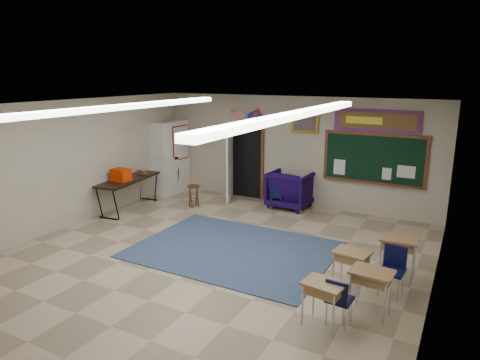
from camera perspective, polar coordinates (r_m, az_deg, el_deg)
The scene contains 24 objects.
floor at distance 8.51m, azimuth -4.78°, elevation -10.89°, with size 9.00×9.00×0.00m, color tan.
back_wall at distance 11.92m, azimuth 7.01°, elevation 3.85°, with size 8.00×0.04×3.00m, color #B2A790.
left_wall at distance 10.69m, azimuth -23.20°, elevation 1.65°, with size 0.04×9.00×3.00m, color #B2A790.
right_wall at distance 6.76m, azimuth 24.74°, elevation -5.20°, with size 0.04×9.00×3.00m, color #B2A790.
ceiling at distance 7.75m, azimuth -5.23°, elevation 9.68°, with size 8.00×9.00×0.04m, color silver.
area_rug at distance 9.04m, azimuth -0.89°, elevation -9.25°, with size 4.00×3.00×0.02m, color #324260.
fluorescent_strips at distance 7.76m, azimuth -5.22°, elevation 9.24°, with size 3.86×6.00×0.10m, color white, non-canonical shape.
doorway at distance 12.49m, azimuth 0.28°, elevation 2.35°, with size 1.10×0.89×2.16m.
chalkboard at distance 11.29m, azimuth 17.37°, elevation 2.56°, with size 2.55×0.14×1.30m.
bulletin_board at distance 11.15m, azimuth 17.74°, elevation 7.53°, with size 2.10×0.05×0.55m.
framed_art_print at distance 11.65m, azimuth 8.69°, elevation 7.78°, with size 0.75×0.05×0.65m.
wall_clock at distance 11.99m, azimuth 4.61°, elevation 8.06°, with size 0.32×0.05×0.32m.
wall_flags at distance 12.32m, azimuth 0.91°, elevation 8.87°, with size 1.16×0.06×0.70m, color red, non-canonical shape.
storage_cabinet at distance 13.26m, azimuth -9.21°, elevation 3.02°, with size 0.59×1.25×2.20m.
wingback_armchair at distance 11.78m, azimuth 6.80°, elevation -1.22°, with size 1.08×1.12×1.02m, color black.
student_chair_reading at distance 11.61m, azimuth 4.84°, elevation -2.21°, with size 0.35×0.35×0.70m, color black, non-canonical shape.
student_chair_desk_a at distance 6.61m, azimuth 13.13°, elevation -15.38°, with size 0.37×0.37×0.74m, color black, non-canonical shape.
student_chair_desk_b at distance 7.58m, azimuth 19.56°, elevation -11.56°, with size 0.41×0.41×0.82m, color black, non-canonical shape.
student_desk_front_left at distance 7.60m, azimuth 14.58°, elevation -11.31°, with size 0.63×0.51×0.69m.
student_desk_front_right at distance 8.22m, azimuth 20.28°, elevation -9.43°, with size 0.66×0.51×0.77m.
student_desk_back_left at distance 6.49m, azimuth 11.04°, elevation -15.67°, with size 0.64×0.51×0.69m.
student_desk_back_right at distance 6.91m, azimuth 17.01°, elevation -13.92°, with size 0.64×0.50×0.73m.
folding_table at distance 11.91m, azimuth -14.59°, elevation -1.61°, with size 0.94×2.13×1.17m.
wooden_stool at distance 11.83m, azimuth -6.19°, elevation -2.11°, with size 0.34×0.34×0.61m.
Camera 1 is at (4.29, -6.43, 3.57)m, focal length 32.00 mm.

